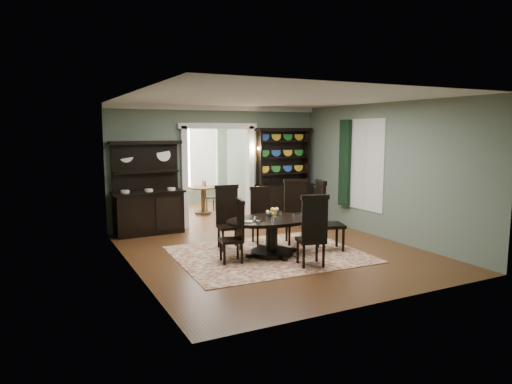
% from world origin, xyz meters
% --- Properties ---
extents(room, '(5.51, 6.01, 3.01)m').
position_xyz_m(room, '(0.00, 0.04, 1.58)').
color(room, '#593417').
rests_on(room, ground).
extents(parlor, '(3.51, 3.50, 3.01)m').
position_xyz_m(parlor, '(0.00, 5.53, 1.52)').
color(parlor, '#593417').
rests_on(parlor, ground).
extents(doorway_trim, '(2.08, 0.25, 2.57)m').
position_xyz_m(doorway_trim, '(0.00, 3.00, 1.62)').
color(doorway_trim, silver).
rests_on(doorway_trim, floor).
extents(right_window, '(0.15, 1.47, 2.12)m').
position_xyz_m(right_window, '(2.69, 0.93, 1.60)').
color(right_window, white).
rests_on(right_window, wall_right).
extents(wall_sconce, '(0.27, 0.21, 0.21)m').
position_xyz_m(wall_sconce, '(0.95, 2.85, 1.89)').
color(wall_sconce, gold).
rests_on(wall_sconce, back_wall_right).
extents(rug, '(3.62, 2.96, 0.01)m').
position_xyz_m(rug, '(-0.20, -0.10, 0.01)').
color(rug, maroon).
rests_on(rug, floor).
extents(dining_table, '(1.86, 1.74, 0.72)m').
position_xyz_m(dining_table, '(-0.17, -0.16, 0.50)').
color(dining_table, black).
rests_on(dining_table, rug).
extents(centerpiece, '(1.23, 0.79, 0.20)m').
position_xyz_m(centerpiece, '(-0.14, -0.13, 0.78)').
color(centerpiece, white).
rests_on(centerpiece, dining_table).
extents(chair_far_left, '(0.54, 0.52, 1.30)m').
position_xyz_m(chair_far_left, '(-0.70, 0.73, 0.68)').
color(chair_far_left, black).
rests_on(chair_far_left, rug).
extents(chair_far_mid, '(0.51, 0.49, 1.21)m').
position_xyz_m(chair_far_mid, '(0.11, 0.83, 0.63)').
color(chair_far_mid, black).
rests_on(chair_far_mid, rug).
extents(chair_far_right, '(0.64, 0.63, 1.36)m').
position_xyz_m(chair_far_right, '(0.78, 0.50, 0.71)').
color(chair_far_right, black).
rests_on(chair_far_right, rug).
extents(chair_end_left, '(0.48, 0.50, 1.16)m').
position_xyz_m(chair_end_left, '(-0.97, -0.28, 0.61)').
color(chair_end_left, black).
rests_on(chair_end_left, rug).
extents(chair_end_right, '(0.64, 0.66, 1.43)m').
position_xyz_m(chair_end_right, '(0.95, -0.32, 0.75)').
color(chair_end_right, black).
rests_on(chair_end_right, rug).
extents(chair_near, '(0.58, 0.57, 1.30)m').
position_xyz_m(chair_near, '(0.09, -1.18, 0.68)').
color(chair_near, black).
rests_on(chair_near, rug).
extents(sideboard, '(1.66, 0.64, 2.16)m').
position_xyz_m(sideboard, '(-1.84, 2.75, 0.75)').
color(sideboard, black).
rests_on(sideboard, floor).
extents(welsh_dresser, '(1.58, 0.58, 2.46)m').
position_xyz_m(welsh_dresser, '(1.79, 2.73, 0.89)').
color(welsh_dresser, black).
rests_on(welsh_dresser, floor).
extents(parlor_table, '(0.85, 0.85, 0.78)m').
position_xyz_m(parlor_table, '(0.17, 4.59, 0.51)').
color(parlor_table, '#513317').
rests_on(parlor_table, parlor_floor).
extents(parlor_chair_left, '(0.46, 0.44, 1.04)m').
position_xyz_m(parlor_chair_left, '(-0.53, 4.75, 0.55)').
color(parlor_chair_left, '#513317').
rests_on(parlor_chair_left, parlor_floor).
extents(parlor_chair_right, '(0.40, 0.39, 0.93)m').
position_xyz_m(parlor_chair_right, '(0.40, 4.79, 0.50)').
color(parlor_chair_right, '#513317').
rests_on(parlor_chair_right, parlor_floor).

